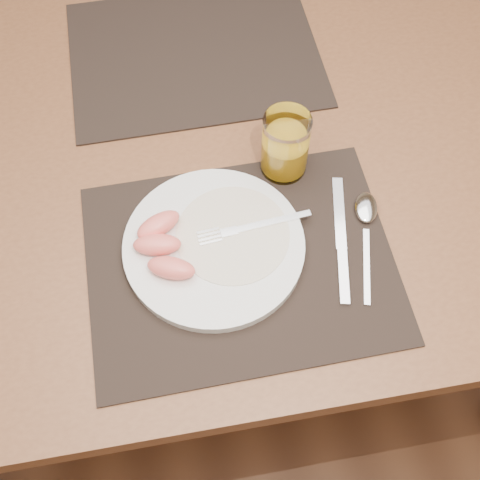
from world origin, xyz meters
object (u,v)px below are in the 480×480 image
(placemat_near, at_px, (241,263))
(placemat_far, at_px, (194,54))
(fork, at_px, (245,228))
(juice_glass, at_px, (285,147))
(spoon, at_px, (366,216))
(table, at_px, (222,176))
(plate, at_px, (214,246))
(knife, at_px, (342,249))

(placemat_near, height_order, placemat_far, same)
(fork, relative_size, juice_glass, 1.57)
(placemat_near, bearing_deg, fork, 72.92)
(spoon, bearing_deg, placemat_near, -168.17)
(juice_glass, bearing_deg, fork, -126.18)
(table, relative_size, placemat_far, 3.11)
(plate, bearing_deg, spoon, 3.14)
(juice_glass, bearing_deg, placemat_far, 110.89)
(placemat_near, height_order, spoon, spoon)
(placemat_far, xyz_separation_m, knife, (0.16, -0.45, 0.00))
(fork, bearing_deg, juice_glass, 53.82)
(placemat_far, bearing_deg, spoon, -61.92)
(placemat_far, xyz_separation_m, plate, (-0.03, -0.41, 0.01))
(placemat_far, relative_size, knife, 2.06)
(knife, bearing_deg, placemat_near, 177.92)
(fork, xyz_separation_m, juice_glass, (0.08, 0.11, 0.03))
(table, relative_size, knife, 6.41)
(spoon, bearing_deg, fork, 179.11)
(fork, relative_size, knife, 0.80)
(placemat_far, distance_m, fork, 0.40)
(plate, relative_size, spoon, 1.42)
(table, xyz_separation_m, knife, (0.15, -0.23, 0.09))
(table, relative_size, juice_glass, 12.53)
(knife, xyz_separation_m, juice_glass, (-0.05, 0.17, 0.05))
(table, bearing_deg, juice_glass, -33.06)
(knife, relative_size, juice_glass, 1.96)
(table, relative_size, placemat_near, 3.11)
(plate, height_order, knife, plate)
(placemat_near, height_order, juice_glass, juice_glass)
(placemat_far, bearing_deg, plate, -93.63)
(spoon, height_order, juice_glass, juice_glass)
(fork, distance_m, knife, 0.15)
(fork, height_order, knife, fork)
(placemat_near, height_order, knife, knife)
(plate, bearing_deg, placemat_near, -39.91)
(table, bearing_deg, knife, -57.00)
(spoon, bearing_deg, table, 138.05)
(placemat_far, bearing_deg, knife, -70.12)
(placemat_near, height_order, plate, plate)
(placemat_far, xyz_separation_m, juice_glass, (0.11, -0.28, 0.05))
(juice_glass, bearing_deg, spoon, -48.15)
(fork, xyz_separation_m, knife, (0.14, -0.05, -0.02))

